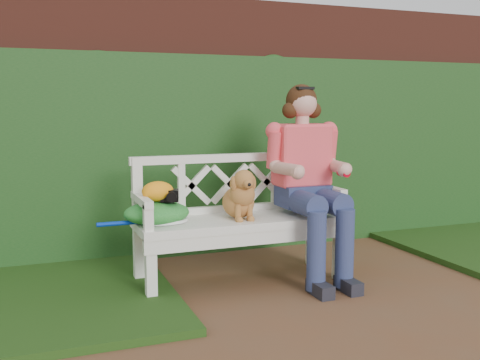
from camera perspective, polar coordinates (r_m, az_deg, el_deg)
name	(u,v)px	position (r m, az deg, el deg)	size (l,w,h in m)	color
ground	(365,306)	(3.78, 12.59, -12.37)	(60.00, 60.00, 0.00)	brown
brick_wall	(254,125)	(5.25, 1.40, 5.63)	(10.00, 0.30, 2.20)	#5F291E
ivy_hedge	(263,153)	(5.06, 2.34, 2.72)	(10.00, 0.18, 1.70)	#23491A
garden_bench	(240,249)	(4.11, 0.00, -7.06)	(1.58, 0.60, 0.48)	white
seated_woman	(304,182)	(4.20, 6.57, -0.20)	(0.60, 0.80, 1.43)	#EB304D
dog	(239,193)	(3.97, -0.05, -1.35)	(0.24, 0.33, 0.36)	olive
tennis_racket	(159,220)	(3.90, -8.24, -4.08)	(0.65, 0.27, 0.03)	white
green_bag	(157,212)	(3.87, -8.46, -3.26)	(0.45, 0.35, 0.15)	green
camera_item	(170,195)	(3.84, -7.17, -1.57)	(0.12, 0.09, 0.08)	black
baseball_glove	(158,191)	(3.84, -8.35, -1.15)	(0.22, 0.16, 0.14)	orange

